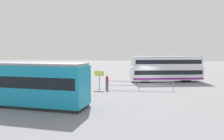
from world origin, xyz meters
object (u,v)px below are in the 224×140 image
at_px(tram_yellow, 13,83).
at_px(pedestrian_near_railing, 107,81).
at_px(info_sign, 99,76).
at_px(double_decker_bus, 166,69).

relative_size(tram_yellow, pedestrian_near_railing, 7.47).
distance_m(tram_yellow, pedestrian_near_railing, 10.74).
bearing_deg(info_sign, tram_yellow, 56.45).
height_order(double_decker_bus, tram_yellow, double_decker_bus).
xyz_separation_m(tram_yellow, pedestrian_near_railing, (-6.80, -8.27, -0.85)).
relative_size(double_decker_bus, tram_yellow, 0.83).
distance_m(double_decker_bus, info_sign, 11.56).
xyz_separation_m(pedestrian_near_railing, info_sign, (1.03, -0.43, 0.58)).
distance_m(double_decker_bus, tram_yellow, 21.76).
relative_size(pedestrian_near_railing, info_sign, 0.77).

